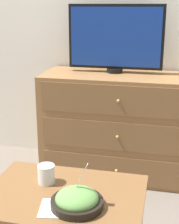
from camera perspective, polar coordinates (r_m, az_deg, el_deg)
The scene contains 8 objects.
ground_plane at distance 3.07m, azimuth 5.42°, elevation -7.48°, with size 12.00×12.00×0.00m, color #70665B.
wall_back at distance 2.81m, azimuth 6.29°, elevation 17.53°, with size 12.00×0.05×2.60m.
dresser at distance 2.67m, azimuth 5.46°, elevation -2.23°, with size 1.21×0.50×0.79m.
tv at distance 2.61m, azimuth 4.36°, elevation 12.18°, with size 0.71×0.12×0.50m.
coffee_table at distance 1.66m, azimuth -4.19°, elevation -15.77°, with size 0.73×0.52×0.47m.
takeout_bowl at distance 1.51m, azimuth -2.10°, elevation -14.45°, with size 0.23×0.23×0.19m.
drink_cup at distance 1.70m, azimuth -7.19°, elevation -10.36°, with size 0.08×0.08×0.09m.
napkin at distance 1.52m, azimuth -5.46°, elevation -15.65°, with size 0.17×0.17×0.00m.
Camera 1 is at (0.35, -2.76, 1.30)m, focal length 55.00 mm.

